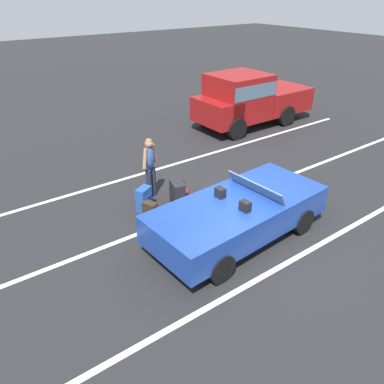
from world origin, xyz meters
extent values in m
plane|color=black|center=(0.00, 0.00, 0.00)|extent=(80.00, 80.00, 0.00)
cube|color=silver|center=(0.00, -1.30, 0.00)|extent=(18.00, 0.12, 0.01)
cube|color=silver|center=(0.00, 1.40, 0.00)|extent=(18.00, 0.12, 0.01)
cube|color=silver|center=(0.00, 4.10, 0.00)|extent=(18.00, 0.12, 0.01)
cube|color=navy|center=(0.00, 0.00, 0.62)|extent=(4.20, 2.00, 0.64)
cube|color=navy|center=(1.43, 0.09, 0.51)|extent=(1.41, 1.75, 0.38)
cube|color=slate|center=(0.51, 0.03, 1.09)|extent=(0.27, 1.56, 0.31)
cube|color=black|center=(-0.23, 0.36, 1.05)|extent=(0.17, 0.23, 0.22)
cube|color=black|center=(-0.18, -0.38, 1.05)|extent=(0.17, 0.23, 0.22)
cylinder|color=black|center=(1.22, 0.88, 0.30)|extent=(0.61, 0.26, 0.60)
cylinder|color=black|center=(1.32, -0.73, 0.30)|extent=(0.61, 0.26, 0.60)
cylinder|color=black|center=(-1.32, 0.73, 0.30)|extent=(0.61, 0.26, 0.60)
cylinder|color=black|center=(-1.22, -0.88, 0.30)|extent=(0.61, 0.26, 0.60)
cube|color=black|center=(-0.38, 1.80, 0.37)|extent=(0.40, 0.54, 0.74)
cube|color=black|center=(-0.23, 1.76, 0.31)|extent=(0.12, 0.38, 0.41)
sphere|color=black|center=(-0.43, 1.99, 0.02)|extent=(0.04, 0.04, 0.04)
sphere|color=black|center=(-0.52, 1.67, 0.02)|extent=(0.04, 0.04, 0.04)
cube|color=#1E479E|center=(-1.10, 2.23, 0.31)|extent=(0.47, 0.39, 0.62)
cube|color=navy|center=(-1.04, 2.12, 0.26)|extent=(0.29, 0.16, 0.34)
sphere|color=black|center=(-1.01, 2.38, 0.02)|extent=(0.04, 0.04, 0.04)
sphere|color=black|center=(-1.27, 2.25, 0.02)|extent=(0.04, 0.04, 0.04)
cube|color=#2D2319|center=(-1.23, 1.70, 0.25)|extent=(0.31, 0.39, 0.50)
sphere|color=black|center=(-1.12, 1.62, 0.02)|extent=(0.04, 0.04, 0.04)
sphere|color=black|center=(-1.21, 1.84, 0.02)|extent=(0.04, 0.04, 0.04)
ellipsoid|color=red|center=(0.06, 2.40, 0.15)|extent=(0.44, 0.69, 0.30)
torus|color=black|center=(0.06, 2.40, 0.33)|extent=(0.45, 0.45, 0.02)
cylinder|color=#1E2338|center=(-0.51, 2.77, 0.41)|extent=(0.20, 0.20, 0.82)
cylinder|color=#1E2338|center=(-0.69, 2.68, 0.41)|extent=(0.20, 0.20, 0.82)
ellipsoid|color=#334C8C|center=(-0.60, 2.73, 1.12)|extent=(0.38, 0.34, 0.60)
sphere|color=#A37556|center=(-0.60, 2.73, 1.51)|extent=(0.21, 0.21, 0.21)
sphere|color=olive|center=(-0.60, 2.73, 1.56)|extent=(0.18, 0.18, 0.18)
cylinder|color=#A37556|center=(-0.41, 2.82, 1.19)|extent=(0.21, 0.16, 0.53)
cylinder|color=#A37556|center=(-0.78, 2.64, 1.19)|extent=(0.21, 0.16, 0.53)
cube|color=maroon|center=(3.91, 5.53, 0.85)|extent=(1.10, 1.90, 0.90)
cube|color=maroon|center=(4.96, 5.53, 1.25)|extent=(2.10, 1.90, 1.70)
cube|color=slate|center=(4.96, 5.53, 1.63)|extent=(2.06, 1.92, 0.51)
cube|color=maroon|center=(7.16, 5.53, 0.85)|extent=(2.40, 1.90, 0.90)
cylinder|color=black|center=(4.13, 4.63, 0.40)|extent=(0.80, 0.28, 0.80)
cylinder|color=black|center=(4.13, 6.43, 0.40)|extent=(0.80, 0.28, 0.80)
cylinder|color=black|center=(6.80, 4.63, 0.40)|extent=(0.80, 0.28, 0.80)
cylinder|color=black|center=(6.80, 6.43, 0.40)|extent=(0.80, 0.28, 0.80)
camera|label=1|loc=(-4.89, -5.02, 4.97)|focal=35.05mm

